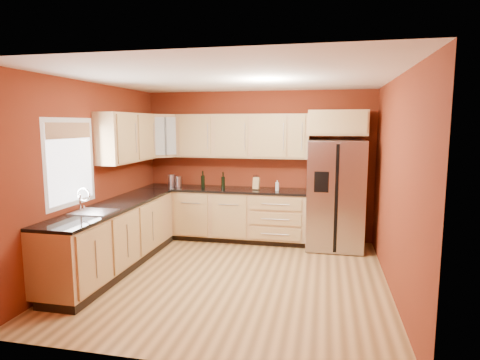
# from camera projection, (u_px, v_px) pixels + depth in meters

# --- Properties ---
(floor) EXTENTS (4.00, 4.00, 0.00)m
(floor) POSITION_uv_depth(u_px,v_px,m) (232.00, 277.00, 5.35)
(floor) COLOR olive
(floor) RESTS_ON ground
(ceiling) EXTENTS (4.00, 4.00, 0.00)m
(ceiling) POSITION_uv_depth(u_px,v_px,m) (232.00, 78.00, 4.99)
(ceiling) COLOR white
(ceiling) RESTS_ON wall_back
(wall_back) EXTENTS (4.00, 0.04, 2.60)m
(wall_back) POSITION_uv_depth(u_px,v_px,m) (258.00, 166.00, 7.11)
(wall_back) COLOR maroon
(wall_back) RESTS_ON floor
(wall_front) EXTENTS (4.00, 0.04, 2.60)m
(wall_front) POSITION_uv_depth(u_px,v_px,m) (175.00, 215.00, 3.24)
(wall_front) COLOR maroon
(wall_front) RESTS_ON floor
(wall_left) EXTENTS (0.04, 4.00, 2.60)m
(wall_left) POSITION_uv_depth(u_px,v_px,m) (93.00, 177.00, 5.59)
(wall_left) COLOR maroon
(wall_left) RESTS_ON floor
(wall_right) EXTENTS (0.04, 4.00, 2.60)m
(wall_right) POSITION_uv_depth(u_px,v_px,m) (396.00, 186.00, 4.76)
(wall_right) COLOR maroon
(wall_right) RESTS_ON floor
(base_cabinets_back) EXTENTS (2.90, 0.60, 0.88)m
(base_cabinets_back) POSITION_uv_depth(u_px,v_px,m) (224.00, 215.00, 7.05)
(base_cabinets_back) COLOR tan
(base_cabinets_back) RESTS_ON floor
(base_cabinets_left) EXTENTS (0.60, 2.80, 0.88)m
(base_cabinets_left) POSITION_uv_depth(u_px,v_px,m) (115.00, 238.00, 5.65)
(base_cabinets_left) COLOR tan
(base_cabinets_left) RESTS_ON floor
(countertop_back) EXTENTS (2.90, 0.62, 0.04)m
(countertop_back) POSITION_uv_depth(u_px,v_px,m) (223.00, 189.00, 6.98)
(countertop_back) COLOR black
(countertop_back) RESTS_ON base_cabinets_back
(countertop_left) EXTENTS (0.62, 2.80, 0.04)m
(countertop_left) POSITION_uv_depth(u_px,v_px,m) (114.00, 206.00, 5.58)
(countertop_left) COLOR black
(countertop_left) RESTS_ON base_cabinets_left
(upper_cabinets_back) EXTENTS (2.30, 0.33, 0.75)m
(upper_cabinets_back) POSITION_uv_depth(u_px,v_px,m) (242.00, 136.00, 6.93)
(upper_cabinets_back) COLOR tan
(upper_cabinets_back) RESTS_ON wall_back
(upper_cabinets_left) EXTENTS (0.33, 1.35, 0.75)m
(upper_cabinets_left) POSITION_uv_depth(u_px,v_px,m) (127.00, 137.00, 6.18)
(upper_cabinets_left) COLOR tan
(upper_cabinets_left) RESTS_ON wall_left
(corner_upper_cabinet) EXTENTS (0.67, 0.67, 0.75)m
(corner_upper_cabinet) POSITION_uv_depth(u_px,v_px,m) (161.00, 136.00, 7.06)
(corner_upper_cabinet) COLOR tan
(corner_upper_cabinet) RESTS_ON wall_back
(over_fridge_cabinet) EXTENTS (0.92, 0.60, 0.40)m
(over_fridge_cabinet) POSITION_uv_depth(u_px,v_px,m) (338.00, 123.00, 6.44)
(over_fridge_cabinet) COLOR tan
(over_fridge_cabinet) RESTS_ON wall_back
(refrigerator) EXTENTS (0.90, 0.75, 1.78)m
(refrigerator) POSITION_uv_depth(u_px,v_px,m) (335.00, 195.00, 6.53)
(refrigerator) COLOR #BCBCC1
(refrigerator) RESTS_ON floor
(window) EXTENTS (0.03, 0.90, 1.00)m
(window) POSITION_uv_depth(u_px,v_px,m) (71.00, 162.00, 5.07)
(window) COLOR white
(window) RESTS_ON wall_left
(sink_faucet) EXTENTS (0.50, 0.42, 0.30)m
(sink_faucet) POSITION_uv_depth(u_px,v_px,m) (93.00, 201.00, 5.07)
(sink_faucet) COLOR white
(sink_faucet) RESTS_ON countertop_left
(canister_left) EXTENTS (0.15, 0.15, 0.19)m
(canister_left) POSITION_uv_depth(u_px,v_px,m) (178.00, 182.00, 7.12)
(canister_left) COLOR #BCBCC1
(canister_left) RESTS_ON countertop_back
(canister_right) EXTENTS (0.13, 0.13, 0.21)m
(canister_right) POSITION_uv_depth(u_px,v_px,m) (172.00, 181.00, 7.18)
(canister_right) COLOR #BCBCC1
(canister_right) RESTS_ON countertop_back
(wine_bottle_a) EXTENTS (0.08, 0.08, 0.30)m
(wine_bottle_a) POSITION_uv_depth(u_px,v_px,m) (203.00, 179.00, 7.01)
(wine_bottle_a) COLOR black
(wine_bottle_a) RESTS_ON countertop_back
(wine_bottle_b) EXTENTS (0.07, 0.07, 0.29)m
(wine_bottle_b) POSITION_uv_depth(u_px,v_px,m) (223.00, 180.00, 6.92)
(wine_bottle_b) COLOR black
(wine_bottle_b) RESTS_ON countertop_back
(knife_block) EXTENTS (0.11, 0.10, 0.21)m
(knife_block) POSITION_uv_depth(u_px,v_px,m) (256.00, 183.00, 6.85)
(knife_block) COLOR tan
(knife_block) RESTS_ON countertop_back
(soap_dispenser) EXTENTS (0.08, 0.08, 0.18)m
(soap_dispenser) POSITION_uv_depth(u_px,v_px,m) (277.00, 186.00, 6.70)
(soap_dispenser) COLOR silver
(soap_dispenser) RESTS_ON countertop_back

